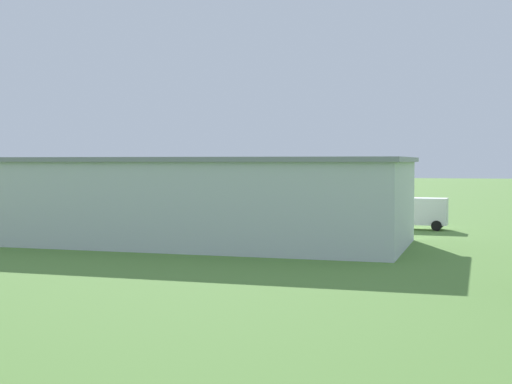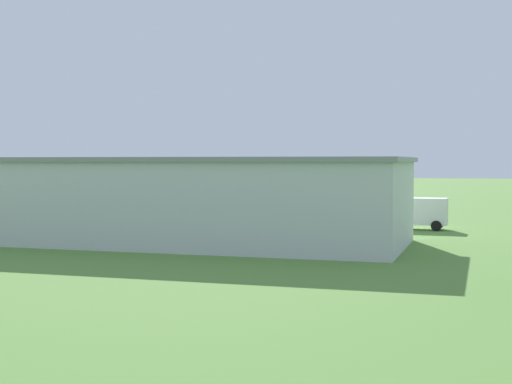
# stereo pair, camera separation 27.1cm
# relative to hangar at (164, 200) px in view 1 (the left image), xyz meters

# --- Properties ---
(ground_plane) EXTENTS (400.00, 400.00, 0.00)m
(ground_plane) POSITION_rel_hangar_xyz_m (-3.56, -33.49, -3.34)
(ground_plane) COLOR #568438
(hangar) EXTENTS (38.75, 15.73, 6.67)m
(hangar) POSITION_rel_hangar_xyz_m (0.00, 0.00, 0.00)
(hangar) COLOR silver
(hangar) RESTS_ON ground_plane
(biplane) EXTENTS (7.90, 8.38, 4.05)m
(biplane) POSITION_rel_hangar_xyz_m (-2.69, -27.76, 1.01)
(biplane) COLOR silver
(car_silver) EXTENTS (2.00, 4.53, 1.59)m
(car_silver) POSITION_rel_hangar_xyz_m (18.39, -15.21, -2.52)
(car_silver) COLOR #B7B7BC
(car_silver) RESTS_ON ground_plane
(car_blue) EXTENTS (2.46, 4.16, 1.71)m
(car_blue) POSITION_rel_hangar_xyz_m (25.12, -15.45, -2.47)
(car_blue) COLOR #23389E
(car_blue) RESTS_ON ground_plane
(truck_delivery_white) EXTENTS (6.76, 2.80, 2.96)m
(truck_delivery_white) POSITION_rel_hangar_xyz_m (-18.40, -16.14, -1.73)
(truck_delivery_white) COLOR silver
(truck_delivery_white) RESTS_ON ground_plane
(person_near_hangar_door) EXTENTS (0.49, 0.49, 1.58)m
(person_near_hangar_door) POSITION_rel_hangar_xyz_m (-11.25, -19.52, -2.56)
(person_near_hangar_door) COLOR #3F3F47
(person_near_hangar_door) RESTS_ON ground_plane
(person_beside_truck) EXTENTS (0.53, 0.53, 1.62)m
(person_beside_truck) POSITION_rel_hangar_xyz_m (-12.37, -17.72, -2.54)
(person_beside_truck) COLOR #72338C
(person_beside_truck) RESTS_ON ground_plane
(person_crossing_taxiway) EXTENTS (0.47, 0.47, 1.74)m
(person_crossing_taxiway) POSITION_rel_hangar_xyz_m (12.26, -17.71, -2.47)
(person_crossing_taxiway) COLOR orange
(person_crossing_taxiway) RESTS_ON ground_plane
(person_watching_takeoff) EXTENTS (0.50, 0.50, 1.69)m
(person_watching_takeoff) POSITION_rel_hangar_xyz_m (11.33, -19.80, -2.50)
(person_watching_takeoff) COLOR #33723F
(person_watching_takeoff) RESTS_ON ground_plane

